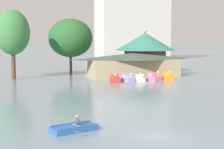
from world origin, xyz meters
TOP-DOWN VIEW (x-y plane):
  - ground_plane at (0.00, 0.00)m, footprint 2000.00×2000.00m
  - rowboat_with_rower at (-5.39, 3.60)m, footprint 3.83×3.87m
  - pedal_boat_red at (7.12, 32.35)m, footprint 2.30×3.12m
  - pedal_boat_lavender at (9.60, 32.88)m, footprint 1.78×3.05m
  - pedal_boat_white at (11.73, 32.61)m, footprint 2.01×2.74m
  - pedal_boat_pink at (14.59, 33.03)m, footprint 2.32×2.66m
  - pedal_boat_orange at (16.95, 32.38)m, footprint 1.87×2.49m
  - boathouse at (13.12, 39.81)m, footprint 18.07×8.73m
  - green_roof_pavilion at (19.33, 48.32)m, footprint 13.20×13.20m
  - shoreline_tree_tall_left at (-8.85, 41.93)m, footprint 6.09×6.09m
  - shoreline_tree_mid at (2.84, 49.00)m, footprint 9.17×9.17m
  - background_building_block at (34.08, 95.60)m, footprint 25.29×13.56m

SIDE VIEW (x-z plane):
  - ground_plane at x=0.00m, z-range 0.00..0.00m
  - rowboat_with_rower at x=-5.39m, z-range -0.51..0.96m
  - pedal_boat_white at x=11.73m, z-range -0.27..1.18m
  - pedal_boat_lavender at x=9.60m, z-range -0.30..1.26m
  - pedal_boat_red at x=7.12m, z-range -0.26..1.26m
  - pedal_boat_pink at x=14.59m, z-range -0.32..1.38m
  - pedal_boat_orange at x=16.95m, z-range -0.31..1.43m
  - boathouse at x=13.12m, z-range 0.10..4.64m
  - green_roof_pavilion at x=19.33m, z-range 0.43..9.72m
  - shoreline_tree_mid at x=2.84m, z-range 1.75..13.21m
  - shoreline_tree_tall_left at x=-8.85m, z-range 2.15..14.51m
  - background_building_block at x=34.08m, z-range 0.02..26.64m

